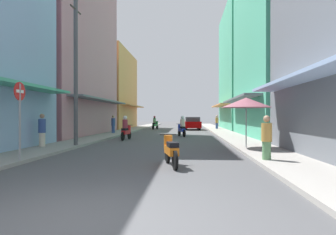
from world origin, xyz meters
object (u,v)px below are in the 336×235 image
Objects in this scene: motorbike_green at (155,123)px; pedestrian_crossing at (113,125)px; pedestrian_far at (267,139)px; vendor_umbrella at (246,103)px; pedestrian_midway at (42,131)px; motorbike_blue at (182,127)px; parked_car at (192,123)px; pedestrian_foreground at (217,122)px; motorbike_red at (126,129)px; utility_pole at (76,71)px; street_sign_no_entry at (20,111)px; motorbike_orange at (171,150)px.

motorbike_green is 1.08× the size of pedestrian_crossing.
vendor_umbrella is (0.05, 3.54, 1.38)m from pedestrian_far.
motorbike_blue is at bearing 53.50° from pedestrian_midway.
parked_car is at bearing 51.24° from pedestrian_crossing.
vendor_umbrella is (2.17, -19.13, 1.42)m from parked_car.
pedestrian_far is (2.12, -22.67, 0.04)m from parked_car.
motorbike_red is at bearing -116.86° from pedestrian_foreground.
pedestrian_foreground is (7.31, 14.43, 0.13)m from motorbike_red.
pedestrian_foreground is 22.16m from pedestrian_midway.
motorbike_blue is (3.43, -11.57, 0.00)m from motorbike_green.
utility_pole is (-1.62, -19.39, 3.08)m from motorbike_green.
street_sign_no_entry is (-5.89, -23.36, 0.98)m from parked_car.
motorbike_green is 0.24× the size of utility_pole.
motorbike_red is 1.11× the size of pedestrian_crossing.
pedestrian_far reaches higher than motorbike_orange.
parked_car is 20.70m from pedestrian_midway.
pedestrian_far is 0.59× the size of street_sign_no_entry.
pedestrian_midway reaches higher than pedestrian_far.
motorbike_red is 10.84m from pedestrian_far.
motorbike_red is at bearing 81.46° from street_sign_no_entry.
motorbike_blue is 9.03m from vendor_umbrella.
motorbike_orange is 0.74× the size of vendor_umbrella.
parked_car is at bearing 72.13° from utility_pole.
pedestrian_foreground is 0.70× the size of vendor_umbrella.
parked_car is 2.51× the size of pedestrian_midway.
utility_pole reaches higher than motorbike_blue.
street_sign_no_entry reaches higher than pedestrian_midway.
motorbike_blue is 11.74m from pedestrian_foreground.
street_sign_no_entry is at bearing -104.16° from parked_car.
pedestrian_foreground is 1.02× the size of pedestrian_crossing.
motorbike_green is 0.42× the size of parked_car.
motorbike_blue is 0.66× the size of street_sign_no_entry.
motorbike_green is 1.06× the size of pedestrian_foreground.
motorbike_orange is 3.21m from pedestrian_far.
pedestrian_far is at bearing 4.97° from street_sign_no_entry.
motorbike_green is 0.66× the size of street_sign_no_entry.
pedestrian_foreground is 0.22× the size of utility_pole.
motorbike_blue is 1.11× the size of pedestrian_far.
street_sign_no_entry is (-8.07, -4.24, -0.44)m from vendor_umbrella.
pedestrian_foreground is at bearing 62.85° from pedestrian_midway.
vendor_umbrella is (3.16, 4.31, 1.66)m from motorbike_orange.
pedestrian_foreground is at bearing 88.29° from pedestrian_far.
parked_car is at bearing 75.84° from street_sign_no_entry.
pedestrian_foreground is 1.06× the size of pedestrian_far.
pedestrian_crossing is at bearing 94.92° from utility_pole.
street_sign_no_entry is at bearing -110.15° from pedestrian_foreground.
pedestrian_crossing is at bearing 122.45° from pedestrian_far.
pedestrian_midway is 9.98m from pedestrian_far.
motorbike_red is at bearing 71.70° from utility_pole.
motorbike_orange is 23.46m from parked_car.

